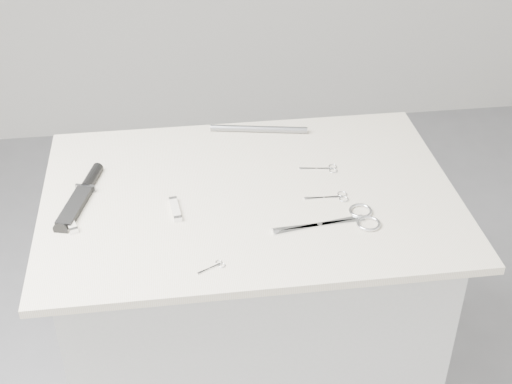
{
  "coord_description": "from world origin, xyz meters",
  "views": [
    {
      "loc": [
        -0.17,
        -1.42,
        1.9
      ],
      "look_at": [
        0.02,
        -0.0,
        0.92
      ],
      "focal_mm": 50.0,
      "sensor_mm": 36.0,
      "label": 1
    }
  ],
  "objects": [
    {
      "name": "plinth",
      "position": [
        0.0,
        0.0,
        0.45
      ],
      "size": [
        0.9,
        0.6,
        0.9
      ],
      "primitive_type": "cube",
      "color": "beige",
      "rests_on": "ground"
    },
    {
      "name": "tiny_scissors",
      "position": [
        -0.11,
        -0.27,
        0.92
      ],
      "size": [
        0.06,
        0.04,
        0.0
      ],
      "rotation": [
        0.0,
        0.0,
        0.47
      ],
      "color": "silver",
      "rests_on": "display_board"
    },
    {
      "name": "large_shears",
      "position": [
        0.21,
        -0.15,
        0.92
      ],
      "size": [
        0.25,
        0.11,
        0.01
      ],
      "rotation": [
        0.0,
        0.0,
        0.11
      ],
      "color": "silver",
      "rests_on": "display_board"
    },
    {
      "name": "pocket_knife_b",
      "position": [
        -0.42,
        -0.07,
        0.93
      ],
      "size": [
        0.04,
        0.08,
        0.01
      ],
      "rotation": [
        0.0,
        0.0,
        1.88
      ],
      "color": "silver",
      "rests_on": "display_board"
    },
    {
      "name": "embroidery_scissors_b",
      "position": [
        0.2,
        0.08,
        0.92
      ],
      "size": [
        0.1,
        0.04,
        0.0
      ],
      "rotation": [
        0.0,
        0.0,
        -0.14
      ],
      "color": "silver",
      "rests_on": "display_board"
    },
    {
      "name": "sheathed_knife",
      "position": [
        -0.4,
        0.04,
        0.93
      ],
      "size": [
        0.1,
        0.25,
        0.03
      ],
      "rotation": [
        0.0,
        0.0,
        1.3
      ],
      "color": "black",
      "rests_on": "display_board"
    },
    {
      "name": "display_board",
      "position": [
        0.0,
        0.0,
        0.91
      ],
      "size": [
        1.0,
        0.7,
        0.02
      ],
      "primitive_type": "cube",
      "color": "beige",
      "rests_on": "plinth"
    },
    {
      "name": "metal_rail",
      "position": [
        0.06,
        0.29,
        0.93
      ],
      "size": [
        0.27,
        0.07,
        0.02
      ],
      "primitive_type": "cylinder",
      "rotation": [
        0.0,
        1.57,
        -0.19
      ],
      "color": "gray",
      "rests_on": "display_board"
    },
    {
      "name": "pocket_knife_a",
      "position": [
        -0.18,
        -0.05,
        0.93
      ],
      "size": [
        0.03,
        0.09,
        0.01
      ],
      "rotation": [
        0.0,
        0.0,
        1.68
      ],
      "color": "silver",
      "rests_on": "display_board"
    },
    {
      "name": "embroidery_scissors_a",
      "position": [
        0.2,
        -0.05,
        0.92
      ],
      "size": [
        0.1,
        0.05,
        0.0
      ],
      "rotation": [
        0.0,
        0.0,
        -0.04
      ],
      "color": "silver",
      "rests_on": "display_board"
    }
  ]
}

